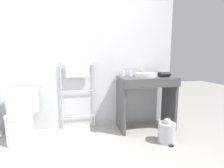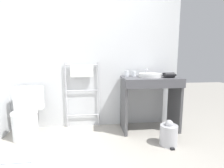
# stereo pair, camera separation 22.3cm
# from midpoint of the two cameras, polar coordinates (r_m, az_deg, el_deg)

# --- Properties ---
(wall_back) EXTENTS (2.96, 0.12, 2.62)m
(wall_back) POSITION_cam_midpoint_polar(r_m,az_deg,el_deg) (2.99, -4.09, 11.11)
(wall_back) COLOR silver
(wall_back) RESTS_ON ground_plane
(toilet) EXTENTS (0.42, 0.49, 0.75)m
(toilet) POSITION_cam_midpoint_polar(r_m,az_deg,el_deg) (2.89, -24.17, -9.62)
(toilet) COLOR white
(toilet) RESTS_ON ground_plane
(towel_radiator) EXTENTS (0.56, 0.06, 1.10)m
(towel_radiator) POSITION_cam_midpoint_polar(r_m,az_deg,el_deg) (2.91, -7.57, 1.20)
(towel_radiator) COLOR silver
(towel_radiator) RESTS_ON ground_plane
(vanity_counter) EXTENTS (0.90, 0.54, 0.87)m
(vanity_counter) POSITION_cam_midpoint_polar(r_m,az_deg,el_deg) (2.89, 14.57, -3.58)
(vanity_counter) COLOR #4C4C51
(vanity_counter) RESTS_ON ground_plane
(sink_basin) EXTENTS (0.36, 0.36, 0.06)m
(sink_basin) POSITION_cam_midpoint_polar(r_m,az_deg,el_deg) (2.88, 14.50, 2.84)
(sink_basin) COLOR white
(sink_basin) RESTS_ON vanity_counter
(faucet) EXTENTS (0.02, 0.10, 0.11)m
(faucet) POSITION_cam_midpoint_polar(r_m,az_deg,el_deg) (3.05, 13.22, 4.01)
(faucet) COLOR silver
(faucet) RESTS_ON vanity_counter
(cup_near_wall) EXTENTS (0.07, 0.07, 0.09)m
(cup_near_wall) POSITION_cam_midpoint_polar(r_m,az_deg,el_deg) (2.93, 6.92, 3.44)
(cup_near_wall) COLOR white
(cup_near_wall) RESTS_ON vanity_counter
(cup_near_edge) EXTENTS (0.07, 0.07, 0.09)m
(cup_near_edge) POSITION_cam_midpoint_polar(r_m,az_deg,el_deg) (2.94, 9.31, 3.33)
(cup_near_edge) COLOR white
(cup_near_edge) RESTS_ON vanity_counter
(hair_dryer) EXTENTS (0.21, 0.16, 0.08)m
(hair_dryer) POSITION_cam_midpoint_polar(r_m,az_deg,el_deg) (2.89, 20.47, 2.74)
(hair_dryer) COLOR black
(hair_dryer) RESTS_ON vanity_counter
(trash_bin) EXTENTS (0.24, 0.27, 0.36)m
(trash_bin) POSITION_cam_midpoint_polar(r_m,az_deg,el_deg) (2.61, 20.46, -15.18)
(trash_bin) COLOR #B7B7BC
(trash_bin) RESTS_ON ground_plane
(bath_mat) EXTENTS (0.56, 0.36, 0.01)m
(bath_mat) POSITION_cam_midpoint_polar(r_m,az_deg,el_deg) (2.54, -27.48, -20.01)
(bath_mat) COLOR #B2BCCC
(bath_mat) RESTS_ON ground_plane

